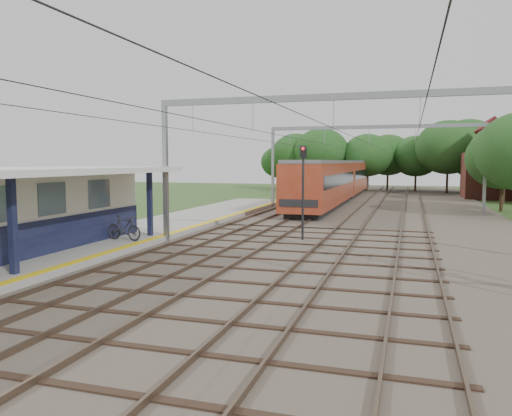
% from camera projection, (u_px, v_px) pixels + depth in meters
% --- Properties ---
extents(ground, '(160.00, 160.00, 0.00)m').
position_uv_depth(ground, '(30.00, 385.00, 9.03)').
color(ground, '#2D4C1E').
rests_on(ground, ground).
extents(ballast_bed, '(18.00, 90.00, 0.10)m').
position_uv_depth(ballast_bed, '(374.00, 216.00, 36.38)').
color(ballast_bed, '#473D33').
rests_on(ballast_bed, ground).
extents(platform, '(5.00, 52.00, 0.35)m').
position_uv_depth(platform, '(111.00, 240.00, 24.54)').
color(platform, gray).
rests_on(platform, ground).
extents(yellow_stripe, '(0.45, 52.00, 0.01)m').
position_uv_depth(yellow_stripe, '(152.00, 239.00, 23.86)').
color(yellow_stripe, yellow).
rests_on(yellow_stripe, platform).
extents(rail_tracks, '(11.80, 88.00, 0.15)m').
position_uv_depth(rail_tracks, '(339.00, 214.00, 37.11)').
color(rail_tracks, brown).
rests_on(rail_tracks, ballast_bed).
extents(catenary_system, '(17.22, 88.00, 7.00)m').
position_uv_depth(catenary_system, '(360.00, 138.00, 31.56)').
color(catenary_system, gray).
rests_on(catenary_system, ground).
extents(tree_band, '(31.72, 30.88, 8.82)m').
position_uv_depth(tree_band, '(389.00, 154.00, 61.77)').
color(tree_band, '#382619').
rests_on(tree_band, ground).
extents(house_far, '(8.00, 6.12, 8.66)m').
position_uv_depth(house_far, '(503.00, 169.00, 53.47)').
color(house_far, brown).
rests_on(house_far, ground).
extents(bicycle, '(2.02, 0.86, 1.18)m').
position_uv_depth(bicycle, '(124.00, 228.00, 23.36)').
color(bicycle, black).
rests_on(bicycle, platform).
extents(train, '(3.09, 38.52, 4.05)m').
position_uv_depth(train, '(339.00, 179.00, 51.04)').
color(train, black).
rests_on(train, ballast_bed).
extents(signal_post, '(0.37, 0.32, 4.83)m').
position_uv_depth(signal_post, '(303.00, 179.00, 24.99)').
color(signal_post, black).
rests_on(signal_post, ground).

